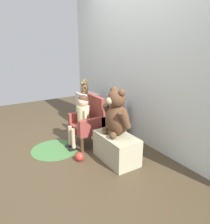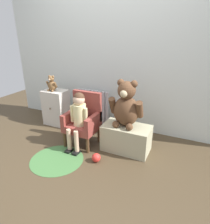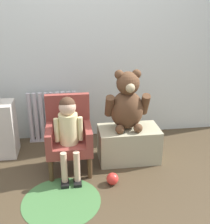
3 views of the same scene
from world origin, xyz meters
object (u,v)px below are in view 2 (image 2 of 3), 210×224
small_dresser (56,107)px  large_teddy_bear (126,106)px  toy_ball (96,158)px  radiator (93,108)px  child_figure (78,113)px  small_teddy_bear (52,84)px  low_bench (126,138)px  child_armchair (83,119)px  floor_rug (57,160)px

small_dresser → large_teddy_bear: large_teddy_bear is taller
large_teddy_bear → toy_ball: large_teddy_bear is taller
radiator → child_figure: size_ratio=0.78×
small_teddy_bear → low_bench: bearing=-10.5°
child_armchair → small_dresser: bearing=154.6°
radiator → small_dresser: radiator is taller
child_armchair → low_bench: size_ratio=1.18×
large_teddy_bear → child_figure: bearing=-161.3°
small_dresser → floor_rug: small_dresser is taller
radiator → small_dresser: bearing=-156.7°
child_armchair → toy_ball: 0.57m
low_bench → child_figure: bearing=-163.2°
small_dresser → radiator: bearing=23.3°
child_armchair → radiator: bearing=106.0°
small_dresser → child_figure: bearing=-32.1°
child_figure → toy_ball: bearing=-31.6°
radiator → low_bench: (0.76, -0.52, -0.12)m
small_dresser → toy_ball: 1.31m
large_teddy_bear → floor_rug: bearing=-138.1°
child_figure → small_dresser: bearing=147.9°
small_teddy_bear → floor_rug: small_teddy_bear is taller
small_dresser → large_teddy_bear: 1.36m
low_bench → large_teddy_bear: bearing=151.2°
child_armchair → large_teddy_bear: bearing=8.1°
low_bench → toy_ball: 0.48m
radiator → small_dresser: size_ratio=1.02×
radiator → floor_rug: bearing=-85.8°
child_armchair → low_bench: (0.59, 0.07, -0.18)m
large_teddy_bear → small_teddy_bear: bearing=169.9°
small_dresser → small_teddy_bear: (-0.02, -0.03, 0.40)m
child_figure → child_armchair: bearing=90.0°
large_teddy_bear → child_armchair: bearing=-171.9°
low_bench → floor_rug: low_bench is taller
large_teddy_bear → floor_rug: 1.06m
small_dresser → floor_rug: (0.64, -0.85, -0.28)m
toy_ball → floor_rug: bearing=-158.9°
large_teddy_bear → toy_ball: bearing=-116.5°
low_bench → child_armchair: bearing=-173.5°
radiator → low_bench: bearing=-34.4°
small_dresser → child_armchair: 0.81m
child_figure → low_bench: bearing=16.8°
small_dresser → child_figure: (0.73, -0.46, 0.20)m
child_figure → large_teddy_bear: size_ratio=1.27×
radiator → low_bench: size_ratio=0.97×
child_armchair → floor_rug: (-0.09, -0.51, -0.35)m
floor_rug → toy_ball: (0.45, 0.17, 0.05)m
radiator → toy_ball: bearing=-60.2°
small_teddy_bear → floor_rug: 1.25m
radiator → floor_rug: (0.08, -1.10, -0.29)m
radiator → large_teddy_bear: (0.74, -0.51, 0.31)m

